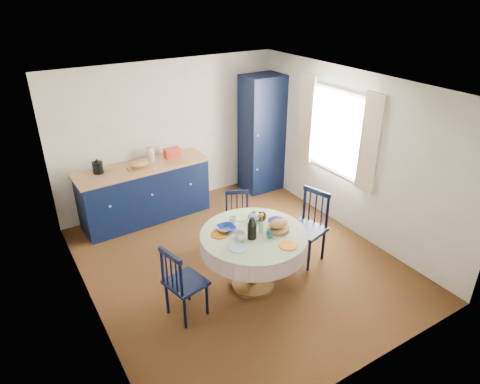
% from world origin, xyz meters
% --- Properties ---
extents(floor, '(4.50, 4.50, 0.00)m').
position_xyz_m(floor, '(0.00, 0.00, 0.00)').
color(floor, black).
rests_on(floor, ground).
extents(ceiling, '(4.50, 4.50, 0.00)m').
position_xyz_m(ceiling, '(0.00, 0.00, 2.50)').
color(ceiling, white).
rests_on(ceiling, wall_back).
extents(wall_back, '(4.00, 0.02, 2.50)m').
position_xyz_m(wall_back, '(0.00, 2.25, 1.25)').
color(wall_back, beige).
rests_on(wall_back, floor).
extents(wall_left, '(0.02, 4.50, 2.50)m').
position_xyz_m(wall_left, '(-2.00, 0.00, 1.25)').
color(wall_left, beige).
rests_on(wall_left, floor).
extents(wall_right, '(0.02, 4.50, 2.50)m').
position_xyz_m(wall_right, '(2.00, 0.00, 1.25)').
color(wall_right, beige).
rests_on(wall_right, floor).
extents(window, '(0.10, 1.74, 1.45)m').
position_xyz_m(window, '(1.95, 0.30, 1.52)').
color(window, white).
rests_on(window, wall_right).
extents(kitchen_counter, '(2.16, 0.76, 1.19)m').
position_xyz_m(kitchen_counter, '(-0.66, 1.90, 0.49)').
color(kitchen_counter, black).
rests_on(kitchen_counter, floor).
extents(pantry_cabinet, '(0.76, 0.56, 2.15)m').
position_xyz_m(pantry_cabinet, '(1.66, 1.88, 1.08)').
color(pantry_cabinet, black).
rests_on(pantry_cabinet, floor).
extents(dining_table, '(1.34, 1.34, 1.09)m').
position_xyz_m(dining_table, '(-0.11, -0.53, 0.69)').
color(dining_table, brown).
rests_on(dining_table, floor).
extents(chair_left, '(0.50, 0.51, 0.97)m').
position_xyz_m(chair_left, '(-1.11, -0.56, 0.49)').
color(chair_left, black).
rests_on(chair_left, floor).
extents(chair_far, '(0.50, 0.49, 0.86)m').
position_xyz_m(chair_far, '(0.23, 0.40, 0.43)').
color(chair_far, black).
rests_on(chair_far, floor).
extents(chair_right, '(0.56, 0.57, 1.05)m').
position_xyz_m(chair_right, '(0.88, -0.41, 0.53)').
color(chair_right, black).
rests_on(chair_right, floor).
extents(mug_a, '(0.13, 0.13, 0.10)m').
position_xyz_m(mug_a, '(-0.33, -0.57, 0.86)').
color(mug_a, silver).
rests_on(mug_a, dining_table).
extents(mug_b, '(0.09, 0.09, 0.09)m').
position_xyz_m(mug_b, '(-0.00, -0.72, 0.85)').
color(mug_b, '#27746E').
rests_on(mug_b, dining_table).
extents(mug_c, '(0.13, 0.13, 0.10)m').
position_xyz_m(mug_c, '(0.14, -0.32, 0.86)').
color(mug_c, black).
rests_on(mug_c, dining_table).
extents(mug_d, '(0.10, 0.10, 0.09)m').
position_xyz_m(mug_d, '(-0.21, -0.19, 0.86)').
color(mug_d, silver).
rests_on(mug_d, dining_table).
extents(cobalt_bowl, '(0.23, 0.23, 0.06)m').
position_xyz_m(cobalt_bowl, '(-0.37, -0.29, 0.84)').
color(cobalt_bowl, navy).
rests_on(cobalt_bowl, dining_table).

